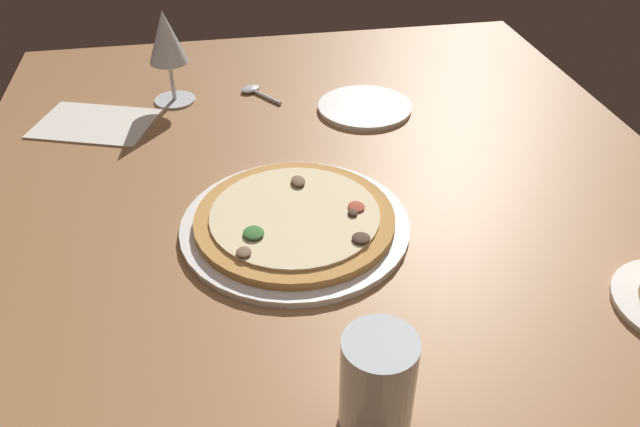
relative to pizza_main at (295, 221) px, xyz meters
The scene contains 7 objects.
dining_table 7.63cm from the pizza_main, 68.99° to the left, with size 150.00×110.00×4.00cm, color #996B42.
pizza_main is the anchor object (origin of this frame).
wine_glass_far 46.88cm from the pizza_main, 158.98° to the right, with size 7.50×7.50×17.03cm.
water_glass 32.42cm from the pizza_main, ahead, with size 7.06×7.06×11.29cm.
side_plate 37.36cm from the pizza_main, 151.81° to the left, with size 16.99×16.99×0.90cm, color white.
paper_menu 46.86cm from the pizza_main, 139.89° to the right, with size 13.64×19.72×0.30cm, color silver.
spoon 43.34cm from the pizza_main, behind, with size 9.44×7.59×1.00cm.
Camera 1 is at (65.81, -15.32, 57.00)cm, focal length 35.57 mm.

